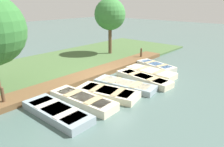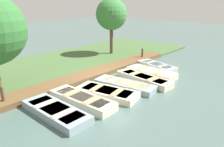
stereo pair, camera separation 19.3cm
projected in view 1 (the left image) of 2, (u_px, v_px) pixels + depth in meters
The scene contains 13 objects.
ground_plane at pixel (114, 80), 13.18m from camera, with size 80.00×80.00×0.00m, color #4C6660.
shore_bank at pixel (63, 64), 16.28m from camera, with size 8.00×24.00×0.12m.
dock_walkway at pixel (96, 73), 14.11m from camera, with size 1.38×14.08×0.28m.
rowboat_0 at pixel (57, 112), 9.09m from camera, with size 3.45×1.25×0.36m.
rowboat_1 at pixel (83, 100), 10.13m from camera, with size 3.53×1.25×0.40m.
rowboat_2 at pixel (107, 93), 10.99m from camera, with size 3.35×1.92×0.36m.
rowboat_3 at pixel (125, 85), 12.06m from camera, with size 3.59×1.62×0.33m.
rowboat_4 at pixel (143, 79), 12.93m from camera, with size 3.67×1.30×0.38m.
rowboat_5 at pixel (151, 72), 14.03m from camera, with size 3.25×1.24×0.39m.
rowboat_6 at pixel (156, 66), 15.35m from camera, with size 3.06×1.70×0.40m.
mooring_post_near at pixel (3, 97), 9.71m from camera, with size 0.15×0.15×1.00m.
mooring_post_far at pixel (141, 54), 17.50m from camera, with size 0.15×0.15×1.00m.
park_tree_left at pixel (110, 15), 18.40m from camera, with size 2.64×2.64×4.80m.
Camera 1 is at (8.06, -9.38, 4.59)m, focal length 35.00 mm.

